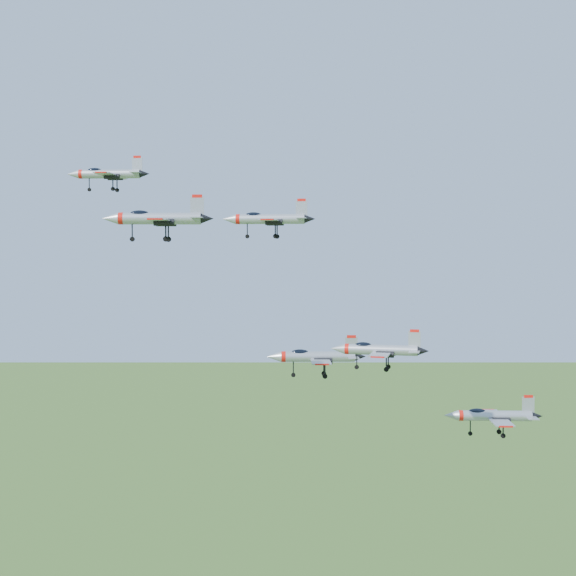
{
  "coord_description": "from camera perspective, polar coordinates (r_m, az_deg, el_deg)",
  "views": [
    {
      "loc": [
        3.73,
        -108.8,
        137.29
      ],
      "look_at": [
        2.9,
        -4.51,
        132.65
      ],
      "focal_mm": 50.0,
      "sensor_mm": 36.0,
      "label": 1
    }
  ],
  "objects": [
    {
      "name": "jet_lead",
      "position": [
        120.09,
        -12.75,
        7.93
      ],
      "size": [
        12.21,
        10.08,
        3.27
      ],
      "rotation": [
        0.0,
        0.0,
        -0.05
      ],
      "color": "#989DA4"
    },
    {
      "name": "jet_left_high",
      "position": [
        111.61,
        -1.48,
        4.94
      ],
      "size": [
        13.08,
        10.84,
        3.5
      ],
      "rotation": [
        0.0,
        0.0,
        -0.09
      ],
      "color": "#989DA4"
    },
    {
      "name": "jet_right_high",
      "position": [
        88.94,
        -9.35,
        4.92
      ],
      "size": [
        12.23,
        10.06,
        3.28
      ],
      "rotation": [
        0.0,
        0.0,
        0.03
      ],
      "color": "#989DA4"
    },
    {
      "name": "jet_left_low",
      "position": [
        111.74,
        1.93,
        -4.88
      ],
      "size": [
        13.91,
        11.45,
        3.73
      ],
      "rotation": [
        0.0,
        0.0,
        0.03
      ],
      "color": "#989DA4"
    },
    {
      "name": "jet_right_low",
      "position": [
        96.37,
        6.42,
        -4.37
      ],
      "size": [
        11.74,
        9.91,
        3.16
      ],
      "rotation": [
        0.0,
        0.0,
        -0.23
      ],
      "color": "#989DA4"
    },
    {
      "name": "jet_trail",
      "position": [
        109.79,
        14.3,
        -8.78
      ],
      "size": [
        12.94,
        10.65,
        3.46
      ],
      "rotation": [
        0.0,
        0.0,
        -0.03
      ],
      "color": "#989DA4"
    }
  ]
}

